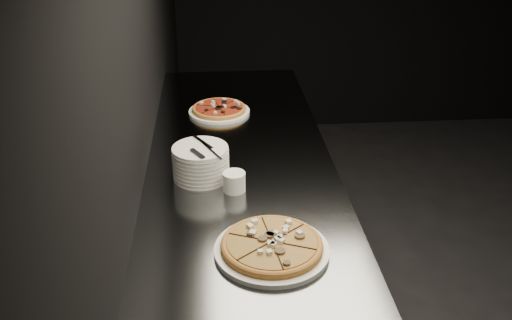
{
  "coord_description": "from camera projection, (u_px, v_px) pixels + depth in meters",
  "views": [
    {
      "loc": [
        -2.23,
        -1.96,
        1.97
      ],
      "look_at": [
        -2.08,
        -0.09,
        1.01
      ],
      "focal_mm": 40.0,
      "sensor_mm": 36.0,
      "label": 1
    }
  ],
  "objects": [
    {
      "name": "ramekin",
      "position": [
        234.0,
        181.0,
        2.06
      ],
      "size": [
        0.08,
        0.08,
        0.07
      ],
      "color": "white",
      "rests_on": "counter"
    },
    {
      "name": "cutlery",
      "position": [
        202.0,
        149.0,
        2.09
      ],
      "size": [
        0.1,
        0.22,
        0.01
      ],
      "rotation": [
        0.0,
        0.0,
        0.54
      ],
      "color": "silver",
      "rests_on": "plate_stack"
    },
    {
      "name": "pizza_mushroom",
      "position": [
        272.0,
        247.0,
        1.73
      ],
      "size": [
        0.41,
        0.41,
        0.04
      ],
      "rotation": [
        0.0,
        0.0,
        -0.39
      ],
      "color": "white",
      "rests_on": "counter"
    },
    {
      "name": "pizza_tomato",
      "position": [
        219.0,
        110.0,
        2.73
      ],
      "size": [
        0.32,
        0.32,
        0.03
      ],
      "rotation": [
        0.0,
        0.0,
        -0.3
      ],
      "color": "white",
      "rests_on": "counter"
    },
    {
      "name": "wall_left",
      "position": [
        133.0,
        52.0,
        1.97
      ],
      "size": [
        0.02,
        5.0,
        2.8
      ],
      "primitive_type": "cube",
      "color": "black",
      "rests_on": "floor"
    },
    {
      "name": "plate_stack",
      "position": [
        201.0,
        163.0,
        2.14
      ],
      "size": [
        0.21,
        0.21,
        0.13
      ],
      "color": "white",
      "rests_on": "counter"
    },
    {
      "name": "counter",
      "position": [
        243.0,
        265.0,
        2.43
      ],
      "size": [
        0.74,
        2.44,
        0.92
      ],
      "color": "slate",
      "rests_on": "floor"
    }
  ]
}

